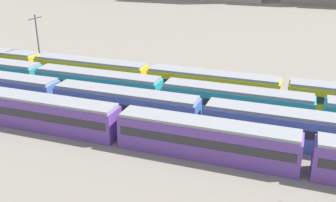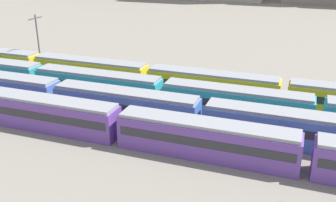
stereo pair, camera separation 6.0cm
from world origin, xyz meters
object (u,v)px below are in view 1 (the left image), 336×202
train_track_1 (202,116)px  train_track_3 (212,85)px  train_track_0 (120,125)px  catenary_pole_1 (38,40)px  train_track_2 (163,93)px

train_track_1 → train_track_3: (-1.42, 10.40, 0.00)m
train_track_0 → train_track_1: size_ratio=0.66×
train_track_1 → train_track_3: 10.50m
train_track_3 → catenary_pole_1: 30.24m
train_track_1 → train_track_0: bearing=-145.7°
train_track_3 → train_track_0: bearing=-111.7°
train_track_3 → catenary_pole_1: catenary_pole_1 is taller
train_track_1 → train_track_2: same height
train_track_3 → catenary_pole_1: bearing=174.8°
catenary_pole_1 → train_track_3: bearing=-5.2°
catenary_pole_1 → train_track_1: bearing=-22.7°
train_track_1 → catenary_pole_1: 34.15m
train_track_1 → train_track_3: bearing=97.7°
train_track_2 → train_track_3: 7.38m
train_track_0 → train_track_3: (6.22, 15.60, 0.00)m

